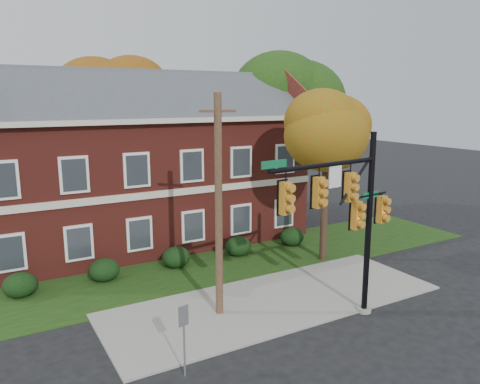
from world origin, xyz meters
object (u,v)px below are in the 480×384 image
tree_near_right (333,130)px  hedge_center (176,257)px  apartment_building (139,156)px  hedge_right (238,246)px  hedge_far_right (292,237)px  utility_pole (219,207)px  hedge_left (104,270)px  tree_right_rear (293,99)px  tree_far_rear (120,89)px  traffic_signal (348,208)px  sign_post (184,329)px  hedge_far_left (20,285)px

tree_near_right → hedge_center: bearing=158.6°
apartment_building → hedge_right: (3.50, -5.25, -4.46)m
hedge_right → hedge_far_right: same height
utility_pole → hedge_left: bearing=134.6°
apartment_building → tree_right_rear: 11.77m
hedge_right → tree_far_rear: tree_far_rear is taller
tree_near_right → tree_right_rear: tree_right_rear is taller
tree_right_rear → hedge_right: bearing=-142.0°
hedge_left → tree_far_rear: 16.25m
utility_pole → tree_right_rear: bearing=61.3°
tree_near_right → traffic_signal: tree_near_right is taller
hedge_left → tree_near_right: size_ratio=0.16×
hedge_right → sign_post: (-6.77, -8.70, 1.01)m
hedge_far_right → sign_post: 13.50m
apartment_building → tree_near_right: 10.97m
tree_right_rear → utility_pole: size_ratio=1.26×
apartment_building → hedge_center: bearing=-90.0°
hedge_center → hedge_right: bearing=0.0°
hedge_far_left → utility_pole: bearing=-40.8°
hedge_left → tree_far_rear: bearing=69.7°
utility_pole → tree_far_rear: bearing=100.9°
tree_near_right → utility_pole: tree_near_right is taller
apartment_building → hedge_left: apartment_building is taller
apartment_building → hedge_center: size_ratio=13.43×
hedge_center → hedge_left: bearing=180.0°
apartment_building → sign_post: (-3.27, -13.95, -3.45)m
hedge_far_right → utility_pole: utility_pole is taller
hedge_center → hedge_far_right: bearing=0.0°
tree_near_right → sign_post: tree_near_right is taller
tree_far_rear → apartment_building: bearing=-99.7°
hedge_far_left → tree_right_rear: bearing=18.5°
hedge_right → tree_far_rear: size_ratio=0.12×
sign_post → traffic_signal: bearing=-6.8°
traffic_signal → hedge_center: bearing=103.6°
hedge_far_right → tree_far_rear: (-5.66, 13.09, 8.32)m
utility_pole → hedge_right: bearing=71.0°
tree_near_right → tree_right_rear: 9.94m
hedge_left → tree_near_right: 12.68m
traffic_signal → utility_pole: (-3.76, 2.76, -0.09)m
tree_far_rear → traffic_signal: 22.01m
hedge_far_right → tree_right_rear: tree_right_rear is taller
hedge_left → hedge_center: same height
hedge_far_left → sign_post: bearing=-66.8°
hedge_far_right → utility_pole: size_ratio=0.17×
tree_near_right → tree_right_rear: bearing=65.4°
hedge_far_left → tree_far_rear: bearing=57.5°
apartment_building → tree_right_rear: bearing=4.3°
tree_right_rear → hedge_far_right: bearing=-125.2°
tree_near_right → sign_post: bearing=-150.8°
tree_near_right → utility_pole: 8.55m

